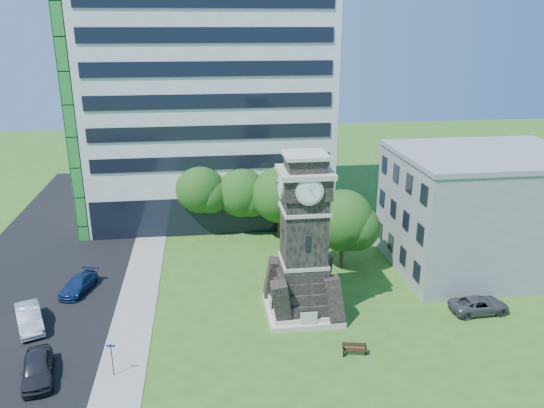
{
  "coord_description": "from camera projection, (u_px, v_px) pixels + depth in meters",
  "views": [
    {
      "loc": [
        -3.89,
        -32.57,
        20.51
      ],
      "look_at": [
        1.37,
        6.98,
        6.97
      ],
      "focal_mm": 35.0,
      "sensor_mm": 36.0,
      "label": 1
    }
  ],
  "objects": [
    {
      "name": "park_bench",
      "position": [
        355.0,
        349.0,
        34.6
      ],
      "size": [
        1.59,
        0.42,
        0.82
      ],
      "rotation": [
        0.0,
        0.0,
        -0.21
      ],
      "color": "black",
      "rests_on": "ground"
    },
    {
      "name": "sidewalk",
      "position": [
        137.0,
        302.0,
        41.15
      ],
      "size": [
        3.0,
        70.0,
        0.06
      ],
      "primitive_type": "cube",
      "color": "gray",
      "rests_on": "ground"
    },
    {
      "name": "tree_ne",
      "position": [
        280.0,
        196.0,
        52.54
      ],
      "size": [
        6.13,
        5.57,
        7.3
      ],
      "rotation": [
        0.0,
        0.0,
        -0.22
      ],
      "color": "#332114",
      "rests_on": "ground"
    },
    {
      "name": "street",
      "position": [
        22.0,
        310.0,
        40.1
      ],
      "size": [
        14.0,
        80.0,
        0.02
      ],
      "primitive_type": "cube",
      "color": "black",
      "rests_on": "ground"
    },
    {
      "name": "office_tall",
      "position": [
        207.0,
        86.0,
        56.94
      ],
      "size": [
        26.2,
        15.11,
        28.6
      ],
      "color": "white",
      "rests_on": "ground"
    },
    {
      "name": "tree_nw",
      "position": [
        201.0,
        190.0,
        53.53
      ],
      "size": [
        5.58,
        5.07,
        7.38
      ],
      "rotation": [
        0.0,
        0.0,
        -0.41
      ],
      "color": "#332114",
      "rests_on": "ground"
    },
    {
      "name": "car_street_south",
      "position": [
        38.0,
        368.0,
        32.1
      ],
      "size": [
        2.69,
        4.68,
        1.5
      ],
      "primitive_type": "imported",
      "rotation": [
        0.0,
        0.0,
        0.22
      ],
      "color": "#222127",
      "rests_on": "ground"
    },
    {
      "name": "car_east_lot",
      "position": [
        479.0,
        305.0,
        39.64
      ],
      "size": [
        4.49,
        2.22,
        1.22
      ],
      "primitive_type": "imported",
      "rotation": [
        0.0,
        0.0,
        1.62
      ],
      "color": "#4A4A4F",
      "rests_on": "ground"
    },
    {
      "name": "car_street_north",
      "position": [
        78.0,
        285.0,
        42.73
      ],
      "size": [
        2.93,
        4.57,
        1.23
      ],
      "primitive_type": "imported",
      "rotation": [
        0.0,
        0.0,
        -0.31
      ],
      "color": "navy",
      "rests_on": "ground"
    },
    {
      "name": "ground",
      "position": [
        266.0,
        329.0,
        37.65
      ],
      "size": [
        160.0,
        160.0,
        0.0
      ],
      "primitive_type": "plane",
      "color": "#355B1A",
      "rests_on": "ground"
    },
    {
      "name": "car_street_mid",
      "position": [
        29.0,
        318.0,
        37.62
      ],
      "size": [
        3.14,
        4.79,
        1.49
      ],
      "primitive_type": "imported",
      "rotation": [
        0.0,
        0.0,
        0.38
      ],
      "color": "#B1B2B9",
      "rests_on": "ground"
    },
    {
      "name": "clock_tower",
      "position": [
        303.0,
        247.0,
        38.2
      ],
      "size": [
        5.4,
        5.4,
        12.22
      ],
      "color": "beige",
      "rests_on": "ground"
    },
    {
      "name": "street_sign",
      "position": [
        112.0,
        356.0,
        32.16
      ],
      "size": [
        0.55,
        0.05,
        2.28
      ],
      "rotation": [
        0.0,
        0.0,
        -0.21
      ],
      "color": "black",
      "rests_on": "ground"
    },
    {
      "name": "tree_east",
      "position": [
        344.0,
        222.0,
        45.94
      ],
      "size": [
        5.95,
        5.41,
        7.13
      ],
      "rotation": [
        0.0,
        0.0,
        -0.09
      ],
      "color": "#332114",
      "rests_on": "ground"
    },
    {
      "name": "tree_nc",
      "position": [
        242.0,
        194.0,
        53.82
      ],
      "size": [
        5.61,
        5.1,
        6.94
      ],
      "rotation": [
        0.0,
        0.0,
        -0.29
      ],
      "color": "#332114",
      "rests_on": "ground"
    },
    {
      "name": "office_low",
      "position": [
        483.0,
        210.0,
        45.98
      ],
      "size": [
        15.2,
        12.2,
        10.4
      ],
      "color": "gray",
      "rests_on": "ground"
    }
  ]
}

